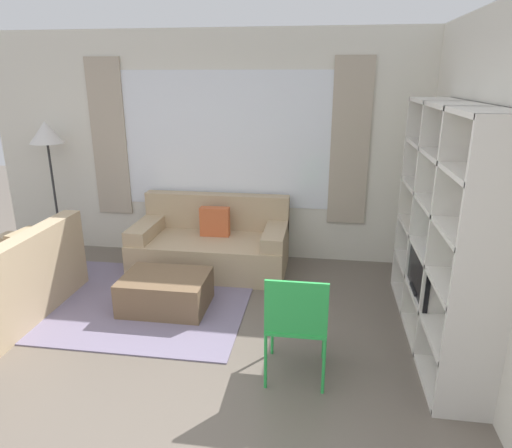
{
  "coord_description": "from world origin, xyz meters",
  "views": [
    {
      "loc": [
        1.16,
        -2.45,
        2.19
      ],
      "look_at": [
        0.56,
        1.6,
        0.85
      ],
      "focal_mm": 32.0,
      "sensor_mm": 36.0,
      "label": 1
    }
  ],
  "objects_px": {
    "ottoman": "(166,292)",
    "folding_chair": "(297,318)",
    "shelving_unit": "(447,230)",
    "couch_main": "(212,245)",
    "couch_side": "(2,287)",
    "floor_lamp": "(47,139)"
  },
  "relations": [
    {
      "from": "couch_main",
      "to": "ottoman",
      "type": "relative_size",
      "value": 2.15
    },
    {
      "from": "couch_main",
      "to": "ottoman",
      "type": "distance_m",
      "value": 1.07
    },
    {
      "from": "couch_main",
      "to": "floor_lamp",
      "type": "xyz_separation_m",
      "value": [
        -2.04,
        0.18,
        1.18
      ]
    },
    {
      "from": "ottoman",
      "to": "folding_chair",
      "type": "relative_size",
      "value": 0.95
    },
    {
      "from": "ottoman",
      "to": "floor_lamp",
      "type": "xyz_separation_m",
      "value": [
        -1.82,
        1.23,
        1.3
      ]
    },
    {
      "from": "couch_side",
      "to": "folding_chair",
      "type": "bearing_deg",
      "value": 78.72
    },
    {
      "from": "folding_chair",
      "to": "ottoman",
      "type": "bearing_deg",
      "value": -34.94
    },
    {
      "from": "ottoman",
      "to": "folding_chair",
      "type": "xyz_separation_m",
      "value": [
        1.33,
        -0.93,
        0.35
      ]
    },
    {
      "from": "couch_main",
      "to": "folding_chair",
      "type": "xyz_separation_m",
      "value": [
        1.11,
        -1.97,
        0.23
      ]
    },
    {
      "from": "floor_lamp",
      "to": "couch_side",
      "type": "bearing_deg",
      "value": -77.22
    },
    {
      "from": "couch_main",
      "to": "couch_side",
      "type": "height_order",
      "value": "same"
    },
    {
      "from": "shelving_unit",
      "to": "ottoman",
      "type": "xyz_separation_m",
      "value": [
        -2.49,
        0.15,
        -0.81
      ]
    },
    {
      "from": "ottoman",
      "to": "couch_main",
      "type": "bearing_deg",
      "value": 78.52
    },
    {
      "from": "couch_side",
      "to": "floor_lamp",
      "type": "relative_size",
      "value": 0.99
    },
    {
      "from": "couch_main",
      "to": "couch_side",
      "type": "relative_size",
      "value": 1.06
    },
    {
      "from": "shelving_unit",
      "to": "ottoman",
      "type": "relative_size",
      "value": 2.58
    },
    {
      "from": "shelving_unit",
      "to": "couch_main",
      "type": "height_order",
      "value": "shelving_unit"
    },
    {
      "from": "shelving_unit",
      "to": "ottoman",
      "type": "distance_m",
      "value": 2.62
    },
    {
      "from": "couch_main",
      "to": "floor_lamp",
      "type": "distance_m",
      "value": 2.36
    },
    {
      "from": "ottoman",
      "to": "couch_side",
      "type": "bearing_deg",
      "value": -165.8
    },
    {
      "from": "shelving_unit",
      "to": "floor_lamp",
      "type": "xyz_separation_m",
      "value": [
        -4.31,
        1.37,
        0.48
      ]
    },
    {
      "from": "couch_side",
      "to": "floor_lamp",
      "type": "bearing_deg",
      "value": -167.22
    }
  ]
}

